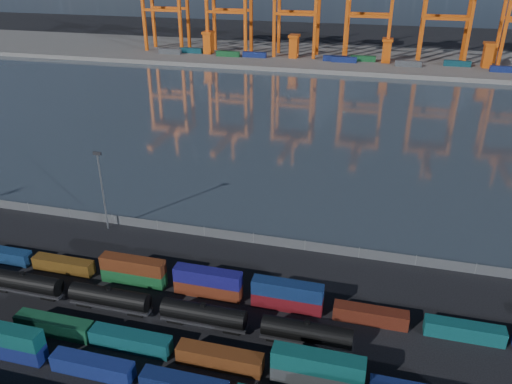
# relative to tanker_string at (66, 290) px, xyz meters

# --- Properties ---
(ground) EXTENTS (700.00, 700.00, 0.00)m
(ground) POSITION_rel_tanker_string_xyz_m (24.36, -3.50, -2.06)
(ground) COLOR black
(ground) RESTS_ON ground
(harbor_water) EXTENTS (700.00, 700.00, 0.00)m
(harbor_water) POSITION_rel_tanker_string_xyz_m (24.36, 101.50, -2.06)
(harbor_water) COLOR #2E3943
(harbor_water) RESTS_ON ground
(far_quay) EXTENTS (700.00, 70.00, 2.00)m
(far_quay) POSITION_rel_tanker_string_xyz_m (24.36, 206.50, -1.06)
(far_quay) COLOR #514F4C
(far_quay) RESTS_ON ground
(container_row_mid) EXTENTS (141.81, 2.42, 5.16)m
(container_row_mid) POSITION_rel_tanker_string_xyz_m (14.82, -7.04, -0.51)
(container_row_mid) COLOR #484B4E
(container_row_mid) RESTS_ON ground
(container_row_north) EXTENTS (140.65, 2.27, 4.83)m
(container_row_north) POSITION_rel_tanker_string_xyz_m (35.02, 7.15, -0.21)
(container_row_north) COLOR navy
(container_row_north) RESTS_ON ground
(tanker_string) EXTENTS (90.89, 2.88, 4.12)m
(tanker_string) POSITION_rel_tanker_string_xyz_m (0.00, 0.00, 0.00)
(tanker_string) COLOR black
(tanker_string) RESTS_ON ground
(waterfront_fence) EXTENTS (160.12, 0.12, 2.20)m
(waterfront_fence) POSITION_rel_tanker_string_xyz_m (24.36, 24.50, -1.06)
(waterfront_fence) COLOR #595B5E
(waterfront_fence) RESTS_ON ground
(yard_light_mast) EXTENTS (1.60, 0.40, 16.60)m
(yard_light_mast) POSITION_rel_tanker_string_xyz_m (-5.64, 22.50, 7.23)
(yard_light_mast) COLOR slate
(yard_light_mast) RESTS_ON ground
(quay_containers) EXTENTS (172.58, 10.99, 2.60)m
(quay_containers) POSITION_rel_tanker_string_xyz_m (13.37, 191.96, 1.24)
(quay_containers) COLOR navy
(quay_containers) RESTS_ON far_quay
(straddle_carriers) EXTENTS (140.00, 7.00, 11.10)m
(straddle_carriers) POSITION_rel_tanker_string_xyz_m (21.86, 196.50, 5.76)
(straddle_carriers) COLOR #D4510F
(straddle_carriers) RESTS_ON far_quay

